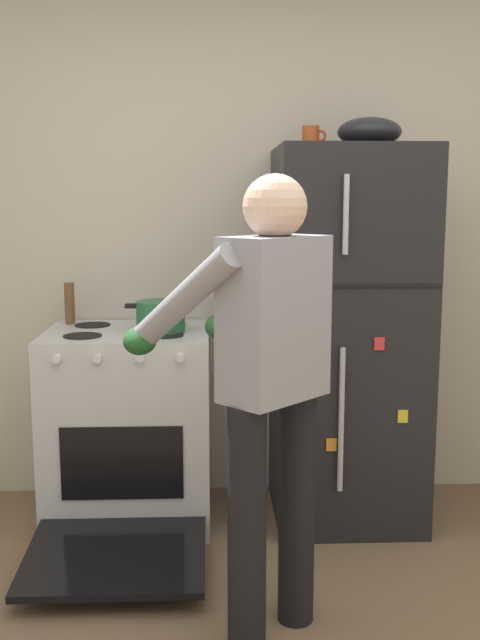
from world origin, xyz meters
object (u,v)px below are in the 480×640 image
object	(u,v)px
refrigerator	(347,336)
coffee_mug	(311,137)
mixing_bowl	(369,132)
person_cook	(264,366)
pepper_mill	(70,303)
red_pot	(161,316)
stove_range	(129,428)

from	to	relation	value
refrigerator	coffee_mug	bearing A→B (deg)	164.16
coffee_mug	mixing_bowl	distance (m)	0.26
person_cook	pepper_mill	size ratio (longest dim) A/B	8.13
red_pot	mixing_bowl	xyz separation A→B (m)	(0.95, 0.05, 0.83)
stove_range	refrigerator	bearing A→B (deg)	0.98
pepper_mill	mixing_bowl	size ratio (longest dim) A/B	0.68
red_pot	pepper_mill	size ratio (longest dim) A/B	1.64
red_pot	stove_range	bearing A→B (deg)	168.68
person_cook	pepper_mill	world-z (taller)	person_cook
stove_range	pepper_mill	xyz separation A→B (m)	(-0.30, 0.22, 0.57)
person_cook	pepper_mill	bearing A→B (deg)	126.16
stove_range	coffee_mug	distance (m)	1.60
refrigerator	red_pot	distance (m)	0.88
stove_range	red_pot	distance (m)	0.57
stove_range	coffee_mug	bearing A→B (deg)	4.54
stove_range	pepper_mill	world-z (taller)	pepper_mill
coffee_mug	pepper_mill	distance (m)	1.41
red_pot	mixing_bowl	bearing A→B (deg)	3.00
stove_range	pepper_mill	distance (m)	0.68
refrigerator	person_cook	distance (m)	1.10
person_cook	mixing_bowl	size ratio (longest dim) A/B	5.53
stove_range	mixing_bowl	size ratio (longest dim) A/B	4.23
refrigerator	mixing_bowl	distance (m)	0.95
red_pot	coffee_mug	size ratio (longest dim) A/B	2.89
person_cook	coffee_mug	xyz separation A→B (m)	(0.29, 1.04, 0.84)
stove_range	pepper_mill	size ratio (longest dim) A/B	6.23
stove_range	coffee_mug	size ratio (longest dim) A/B	10.93
person_cook	pepper_mill	distance (m)	1.47
red_pot	mixing_bowl	size ratio (longest dim) A/B	1.12
refrigerator	person_cook	world-z (taller)	refrigerator
coffee_mug	pepper_mill	bearing A→B (deg)	172.61
person_cook	coffee_mug	size ratio (longest dim) A/B	14.28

